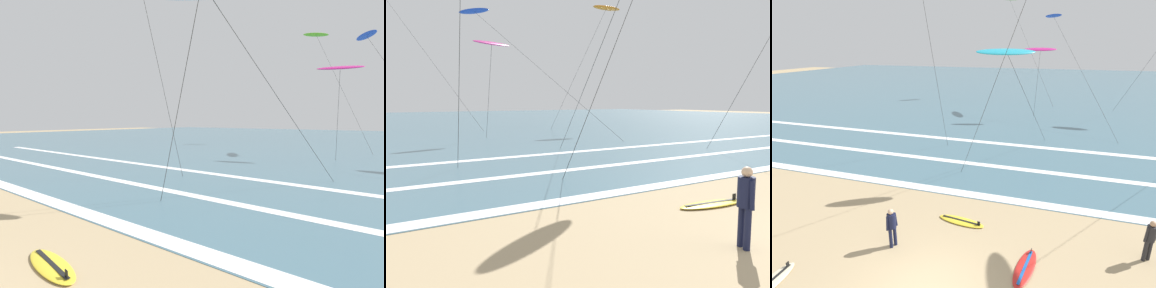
# 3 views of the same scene
# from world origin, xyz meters

# --- Properties ---
(ocean_surface) EXTENTS (140.00, 90.00, 0.01)m
(ocean_surface) POSITION_xyz_m (0.00, 51.18, 0.01)
(ocean_surface) COLOR #476B7A
(ocean_surface) RESTS_ON ground
(wave_foam_shoreline) EXTENTS (55.83, 0.67, 0.01)m
(wave_foam_shoreline) POSITION_xyz_m (-0.51, 6.58, 0.01)
(wave_foam_shoreline) COLOR white
(wave_foam_shoreline) RESTS_ON ocean_surface
(wave_foam_mid_break) EXTENTS (59.40, 0.53, 0.01)m
(wave_foam_mid_break) POSITION_xyz_m (-0.18, 10.66, 0.01)
(wave_foam_mid_break) COLOR white
(wave_foam_mid_break) RESTS_ON ocean_surface
(wave_foam_outer_break) EXTENTS (58.77, 0.61, 0.01)m
(wave_foam_outer_break) POSITION_xyz_m (-1.26, 15.26, 0.01)
(wave_foam_outer_break) COLOR white
(wave_foam_outer_break) RESTS_ON ocean_surface
(surfer_background_far) EXTENTS (0.48, 0.34, 1.60)m
(surfer_background_far) POSITION_xyz_m (6.91, 3.78, 0.96)
(surfer_background_far) COLOR #232328
(surfer_background_far) RESTS_ON ground
(surfer_left_far) EXTENTS (0.32, 0.50, 1.60)m
(surfer_left_far) POSITION_xyz_m (-2.10, 1.74, 0.96)
(surfer_left_far) COLOR #141938
(surfer_left_far) RESTS_ON ground
(surfboard_left_pile) EXTENTS (2.16, 0.87, 0.25)m
(surfboard_left_pile) POSITION_xyz_m (-0.13, 4.06, 0.05)
(surfboard_left_pile) COLOR yellow
(surfboard_left_pile) RESTS_ON ground
(surfboard_near_water) EXTENTS (0.91, 2.17, 0.25)m
(surfboard_near_water) POSITION_xyz_m (2.85, 2.01, 0.05)
(surfboard_near_water) COLOR red
(surfboard_near_water) RESTS_ON ground
(kite_cyan_high_right) EXTENTS (3.58, 9.56, 7.23)m
(kite_cyan_high_right) POSITION_xyz_m (0.69, 8.97, 6.97)
(kite_cyan_high_right) COLOR #23A8C6
(kite_cyan_high_right) RESTS_ON ground
(kite_magenta_mid_center) EXTENTS (3.29, 1.82, 7.16)m
(kite_magenta_mid_center) POSITION_xyz_m (1.27, 24.84, 6.92)
(kite_magenta_mid_center) COLOR #CC2384
(kite_magenta_mid_center) RESTS_ON ground
(kite_blue_far_right) EXTENTS (7.47, 14.48, 10.70)m
(kite_blue_far_right) POSITION_xyz_m (2.03, 31.00, 10.39)
(kite_blue_far_right) COLOR blue
(kite_blue_far_right) RESTS_ON ground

